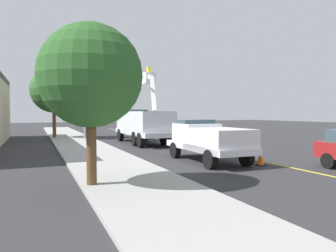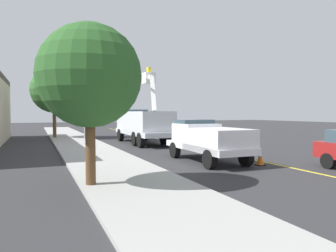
{
  "view_description": "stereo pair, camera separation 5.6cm",
  "coord_description": "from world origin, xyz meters",
  "px_view_note": "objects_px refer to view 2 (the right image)",
  "views": [
    {
      "loc": [
        -22.63,
        11.73,
        2.44
      ],
      "look_at": [
        -0.6,
        1.01,
        1.4
      ],
      "focal_mm": 34.15,
      "sensor_mm": 36.0,
      "label": 1
    },
    {
      "loc": [
        -22.65,
        11.68,
        2.44
      ],
      "look_at": [
        -0.6,
        1.01,
        1.4
      ],
      "focal_mm": 34.15,
      "sensor_mm": 36.0,
      "label": 2
    }
  ],
  "objects_px": {
    "service_pickup_truck": "(208,139)",
    "traffic_cone_trailing": "(151,134)",
    "passing_minivan": "(167,127)",
    "traffic_signal_mast": "(88,66)",
    "traffic_cone_mid_rear": "(176,139)",
    "traffic_cone_leading": "(260,158)",
    "utility_bucket_truck": "(143,123)",
    "traffic_cone_mid_front": "(204,145)"
  },
  "relations": [
    {
      "from": "passing_minivan",
      "to": "traffic_signal_mast",
      "type": "xyz_separation_m",
      "value": [
        -3.02,
        8.64,
        5.24
      ]
    },
    {
      "from": "service_pickup_truck",
      "to": "traffic_cone_trailing",
      "type": "relative_size",
      "value": 6.75
    },
    {
      "from": "utility_bucket_truck",
      "to": "service_pickup_truck",
      "type": "bearing_deg",
      "value": 176.72
    },
    {
      "from": "traffic_cone_mid_front",
      "to": "traffic_cone_trailing",
      "type": "distance_m",
      "value": 10.34
    },
    {
      "from": "traffic_cone_mid_rear",
      "to": "traffic_cone_trailing",
      "type": "height_order",
      "value": "traffic_cone_trailing"
    },
    {
      "from": "utility_bucket_truck",
      "to": "traffic_cone_trailing",
      "type": "height_order",
      "value": "utility_bucket_truck"
    },
    {
      "from": "traffic_cone_leading",
      "to": "traffic_cone_trailing",
      "type": "relative_size",
      "value": 0.86
    },
    {
      "from": "traffic_cone_mid_front",
      "to": "traffic_cone_mid_rear",
      "type": "xyz_separation_m",
      "value": [
        4.83,
        -0.52,
        0.03
      ]
    },
    {
      "from": "passing_minivan",
      "to": "traffic_cone_trailing",
      "type": "distance_m",
      "value": 3.59
    },
    {
      "from": "passing_minivan",
      "to": "traffic_cone_mid_front",
      "type": "xyz_separation_m",
      "value": [
        -12.51,
        3.45,
        -0.58
      ]
    },
    {
      "from": "traffic_cone_mid_rear",
      "to": "traffic_signal_mast",
      "type": "distance_m",
      "value": 9.37
    },
    {
      "from": "utility_bucket_truck",
      "to": "traffic_cone_mid_rear",
      "type": "relative_size",
      "value": 9.86
    },
    {
      "from": "traffic_cone_leading",
      "to": "traffic_cone_mid_rear",
      "type": "bearing_deg",
      "value": -5.98
    },
    {
      "from": "utility_bucket_truck",
      "to": "traffic_cone_trailing",
      "type": "relative_size",
      "value": 9.84
    },
    {
      "from": "service_pickup_truck",
      "to": "traffic_cone_mid_front",
      "type": "bearing_deg",
      "value": -30.05
    },
    {
      "from": "service_pickup_truck",
      "to": "traffic_cone_mid_front",
      "type": "relative_size",
      "value": 7.2
    },
    {
      "from": "utility_bucket_truck",
      "to": "passing_minivan",
      "type": "height_order",
      "value": "utility_bucket_truck"
    },
    {
      "from": "passing_minivan",
      "to": "traffic_cone_mid_front",
      "type": "height_order",
      "value": "passing_minivan"
    },
    {
      "from": "utility_bucket_truck",
      "to": "service_pickup_truck",
      "type": "relative_size",
      "value": 1.46
    },
    {
      "from": "traffic_cone_mid_rear",
      "to": "passing_minivan",
      "type": "bearing_deg",
      "value": -20.92
    },
    {
      "from": "passing_minivan",
      "to": "traffic_cone_leading",
      "type": "distance_m",
      "value": 18.67
    },
    {
      "from": "service_pickup_truck",
      "to": "traffic_cone_trailing",
      "type": "xyz_separation_m",
      "value": [
        14.04,
        -2.82,
        -0.7
      ]
    },
    {
      "from": "traffic_cone_mid_front",
      "to": "traffic_cone_mid_rear",
      "type": "distance_m",
      "value": 4.86
    },
    {
      "from": "utility_bucket_truck",
      "to": "passing_minivan",
      "type": "xyz_separation_m",
      "value": [
        5.95,
        -5.02,
        -0.62
      ]
    },
    {
      "from": "utility_bucket_truck",
      "to": "traffic_cone_leading",
      "type": "bearing_deg",
      "value": -175.44
    },
    {
      "from": "traffic_cone_leading",
      "to": "traffic_signal_mast",
      "type": "bearing_deg",
      "value": 16.85
    },
    {
      "from": "traffic_cone_leading",
      "to": "traffic_cone_trailing",
      "type": "height_order",
      "value": "traffic_cone_trailing"
    },
    {
      "from": "traffic_cone_leading",
      "to": "traffic_cone_mid_rear",
      "type": "distance_m",
      "value": 10.6
    },
    {
      "from": "passing_minivan",
      "to": "traffic_cone_mid_rear",
      "type": "xyz_separation_m",
      "value": [
        -7.68,
        2.93,
        -0.56
      ]
    },
    {
      "from": "traffic_cone_leading",
      "to": "traffic_cone_mid_rear",
      "type": "relative_size",
      "value": 0.86
    },
    {
      "from": "service_pickup_truck",
      "to": "traffic_signal_mast",
      "type": "xyz_separation_m",
      "value": [
        13.21,
        3.04,
        5.09
      ]
    },
    {
      "from": "passing_minivan",
      "to": "utility_bucket_truck",
      "type": "bearing_deg",
      "value": 139.87
    },
    {
      "from": "traffic_cone_mid_front",
      "to": "traffic_cone_trailing",
      "type": "relative_size",
      "value": 0.94
    },
    {
      "from": "traffic_cone_leading",
      "to": "traffic_signal_mast",
      "type": "xyz_separation_m",
      "value": [
        15.2,
        4.6,
        5.85
      ]
    },
    {
      "from": "service_pickup_truck",
      "to": "traffic_cone_trailing",
      "type": "height_order",
      "value": "service_pickup_truck"
    },
    {
      "from": "service_pickup_truck",
      "to": "traffic_signal_mast",
      "type": "bearing_deg",
      "value": 12.95
    },
    {
      "from": "traffic_cone_mid_front",
      "to": "traffic_signal_mast",
      "type": "bearing_deg",
      "value": 28.67
    },
    {
      "from": "utility_bucket_truck",
      "to": "traffic_signal_mast",
      "type": "distance_m",
      "value": 6.56
    },
    {
      "from": "passing_minivan",
      "to": "traffic_cone_leading",
      "type": "relative_size",
      "value": 6.74
    },
    {
      "from": "traffic_cone_trailing",
      "to": "traffic_signal_mast",
      "type": "bearing_deg",
      "value": 98.05
    },
    {
      "from": "passing_minivan",
      "to": "traffic_cone_trailing",
      "type": "xyz_separation_m",
      "value": [
        -2.19,
        2.79,
        -0.56
      ]
    },
    {
      "from": "service_pickup_truck",
      "to": "traffic_cone_mid_front",
      "type": "distance_m",
      "value": 4.36
    }
  ]
}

